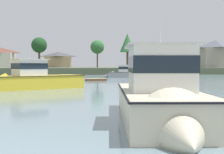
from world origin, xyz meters
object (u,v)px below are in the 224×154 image
Objects in this scene: cruiser_grey at (123,75)px; cruiser_cream at (161,107)px; dinghy_wood at (96,80)px; cruiser_yellow at (28,83)px.

cruiser_cream is at bearing -94.86° from cruiser_grey.
dinghy_wood is at bearing 92.45° from cruiser_cream.
cruiser_yellow is 1.18× the size of cruiser_grey.
cruiser_yellow is 15.66m from dinghy_wood.
cruiser_cream is at bearing -87.55° from dinghy_wood.
cruiser_grey is 42.73m from cruiser_cream.
cruiser_cream is 31.04m from dinghy_wood.
cruiser_grey is (11.15, 25.94, -0.04)m from cruiser_yellow.
cruiser_grey is at bearing 66.86° from dinghy_wood.
cruiser_yellow reaches higher than cruiser_grey.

